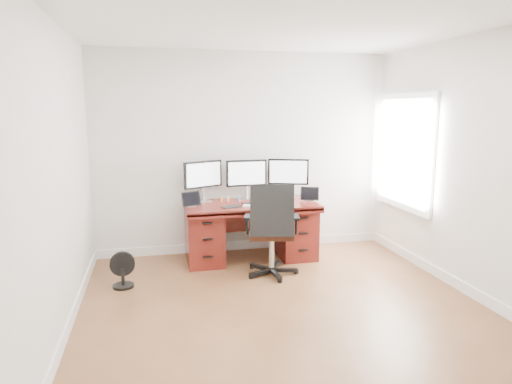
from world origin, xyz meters
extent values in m
plane|color=brown|center=(0.00, 0.00, 0.00)|extent=(4.50, 4.50, 0.00)
cube|color=silver|center=(0.00, 2.25, 1.35)|extent=(4.00, 0.10, 2.70)
cube|color=silver|center=(2.00, 0.00, 1.35)|extent=(0.10, 4.50, 2.70)
cube|color=white|center=(1.97, 1.50, 1.40)|extent=(0.04, 1.30, 1.50)
cube|color=white|center=(1.95, 1.50, 1.40)|extent=(0.01, 1.15, 1.35)
cube|color=#5F1813|center=(0.00, 1.80, 0.72)|extent=(1.70, 0.80, 0.05)
cube|color=#5F1813|center=(-0.60, 1.83, 0.35)|extent=(0.45, 0.70, 0.70)
cube|color=#5F1813|center=(0.60, 1.83, 0.35)|extent=(0.45, 0.70, 0.70)
cube|color=#4A110D|center=(0.00, 2.10, 0.50)|extent=(0.74, 0.03, 0.40)
cylinder|color=black|center=(0.12, 1.21, 0.04)|extent=(0.72, 0.72, 0.09)
cylinder|color=silver|center=(0.12, 1.21, 0.30)|extent=(0.06, 0.06, 0.43)
cube|color=#32180F|center=(0.12, 1.21, 0.51)|extent=(0.61, 0.60, 0.07)
cube|color=black|center=(0.07, 0.98, 0.83)|extent=(0.49, 0.17, 0.58)
cube|color=black|center=(-0.16, 1.28, 0.70)|extent=(0.12, 0.26, 0.03)
cube|color=black|center=(0.40, 1.14, 0.70)|extent=(0.12, 0.26, 0.03)
cylinder|color=black|center=(-1.58, 1.17, 0.01)|extent=(0.23, 0.23, 0.03)
cylinder|color=black|center=(-1.58, 1.17, 0.13)|extent=(0.04, 0.04, 0.19)
cylinder|color=black|center=(-1.58, 1.17, 0.26)|extent=(0.27, 0.07, 0.27)
cube|color=silver|center=(-0.58, 2.07, 0.76)|extent=(0.22, 0.20, 0.01)
cylinder|color=silver|center=(-0.58, 2.07, 0.84)|extent=(0.04, 0.04, 0.18)
cube|color=black|center=(-0.58, 2.07, 1.10)|extent=(0.51, 0.26, 0.35)
cube|color=white|center=(-0.57, 2.05, 1.10)|extent=(0.46, 0.21, 0.30)
cube|color=silver|center=(0.00, 2.07, 0.76)|extent=(0.19, 0.15, 0.01)
cylinder|color=silver|center=(0.00, 2.07, 0.84)|extent=(0.04, 0.04, 0.18)
cube|color=black|center=(0.00, 2.07, 1.10)|extent=(0.55, 0.07, 0.35)
cube|color=white|center=(0.00, 2.05, 1.10)|extent=(0.50, 0.03, 0.30)
cube|color=silver|center=(0.58, 2.07, 0.76)|extent=(0.22, 0.19, 0.01)
cylinder|color=silver|center=(0.58, 2.07, 0.84)|extent=(0.04, 0.04, 0.18)
cube|color=black|center=(0.58, 2.07, 1.10)|extent=(0.53, 0.21, 0.35)
cube|color=white|center=(0.57, 2.05, 1.10)|extent=(0.47, 0.17, 0.30)
cube|color=silver|center=(-0.76, 1.75, 0.76)|extent=(0.12, 0.11, 0.01)
cube|color=black|center=(-0.76, 1.75, 0.85)|extent=(0.25, 0.14, 0.17)
cube|color=silver|center=(0.78, 1.75, 0.76)|extent=(0.12, 0.11, 0.01)
cube|color=black|center=(0.78, 1.75, 0.85)|extent=(0.25, 0.15, 0.17)
cube|color=white|center=(0.01, 1.60, 0.76)|extent=(0.32, 0.21, 0.01)
cube|color=#BBBDC2|center=(0.18, 1.64, 0.76)|extent=(0.18, 0.18, 0.01)
cube|color=black|center=(-0.29, 1.63, 0.76)|extent=(0.26, 0.21, 0.01)
cube|color=black|center=(-0.05, 1.80, 0.76)|extent=(0.14, 0.11, 0.01)
cylinder|color=#FF923D|center=(-0.36, 1.95, 0.77)|extent=(0.03, 0.03, 0.05)
sphere|color=#FF923D|center=(-0.36, 1.95, 0.81)|extent=(0.03, 0.03, 0.03)
cylinder|color=tan|center=(-0.27, 1.95, 0.77)|extent=(0.03, 0.03, 0.05)
sphere|color=tan|center=(-0.27, 1.95, 0.81)|extent=(0.03, 0.03, 0.03)
cylinder|color=#5797E9|center=(-0.13, 1.95, 0.77)|extent=(0.03, 0.03, 0.05)
sphere|color=#5797E9|center=(-0.13, 1.95, 0.81)|extent=(0.03, 0.03, 0.03)
cylinder|color=pink|center=(0.14, 1.95, 0.77)|extent=(0.03, 0.03, 0.05)
sphere|color=pink|center=(0.14, 1.95, 0.81)|extent=(0.03, 0.03, 0.03)
cylinder|color=#965FD4|center=(0.26, 1.95, 0.77)|extent=(0.03, 0.03, 0.05)
sphere|color=#965FD4|center=(0.26, 1.95, 0.81)|extent=(0.03, 0.03, 0.03)
camera|label=1|loc=(-1.21, -3.82, 1.95)|focal=32.00mm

